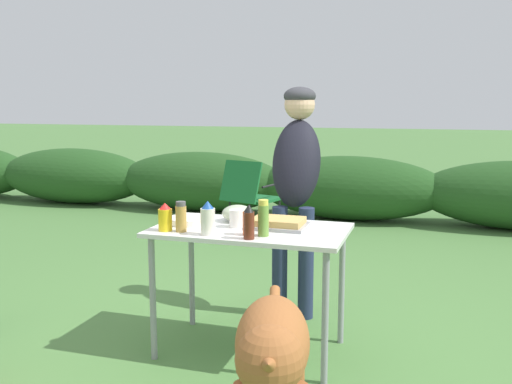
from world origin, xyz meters
The scene contains 16 objects.
ground_plane centered at (0.00, 0.00, 0.00)m, with size 60.00×60.00×0.00m, color #4C7A3D.
shrub_hedge centered at (0.00, 4.02, 0.40)m, with size 14.40×0.90×0.80m.
folding_table centered at (0.00, 0.00, 0.66)m, with size 1.10×0.64×0.74m.
food_tray centered at (0.15, 0.05, 0.77)m, with size 0.33×0.25×0.06m.
plate_stack centered at (-0.38, 0.01, 0.76)m, with size 0.25×0.25×0.04m, color white.
mixing_bowl centered at (-0.13, 0.15, 0.79)m, with size 0.19×0.19×0.10m, color #ADBC99.
paper_cup_stack centered at (-0.08, -0.01, 0.79)m, with size 0.08×0.08×0.10m, color white.
bbq_sauce_bottle centered at (0.08, -0.26, 0.83)m, with size 0.06×0.06×0.18m.
hot_sauce_bottle centered at (0.05, -0.17, 0.82)m, with size 0.06×0.06×0.16m.
spice_jar centered at (-0.34, -0.20, 0.82)m, with size 0.06×0.06×0.17m.
relish_jar centered at (0.13, -0.17, 0.84)m, with size 0.06×0.06×0.20m.
mustard_bottle centered at (-0.43, -0.21, 0.81)m, with size 0.08×0.08×0.16m.
mayo_bottle centered at (-0.17, -0.23, 0.83)m, with size 0.08×0.08×0.19m.
standing_person_in_dark_puffer centered at (0.10, 0.71, 0.99)m, with size 0.36×0.47×1.56m.
dog centered at (0.46, -1.16, 0.54)m, with size 0.42×0.97×0.78m.
camp_chair_green_behind_table centered at (-0.93, 2.84, 0.47)m, with size 0.61×0.69×0.83m.
Camera 1 is at (0.98, -3.03, 1.45)m, focal length 40.00 mm.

